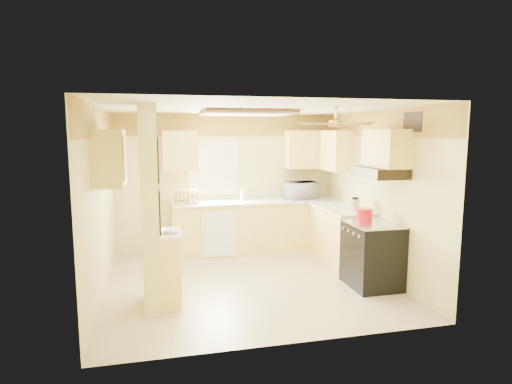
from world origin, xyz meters
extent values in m
plane|color=tan|center=(0.00, 0.00, 0.00)|extent=(4.00, 4.00, 0.00)
plane|color=white|center=(0.00, 0.00, 2.50)|extent=(4.00, 4.00, 0.00)
plane|color=#DBCF85|center=(0.00, 1.90, 1.25)|extent=(4.00, 0.00, 4.00)
plane|color=#DBCF85|center=(0.00, -1.90, 1.25)|extent=(4.00, 0.00, 4.00)
plane|color=#DBCF85|center=(-2.00, 0.00, 1.25)|extent=(0.00, 3.80, 3.80)
plane|color=#DBCF85|center=(2.00, 0.00, 1.25)|extent=(0.00, 3.80, 3.80)
cube|color=gold|center=(0.00, 1.88, 2.30)|extent=(4.00, 0.02, 0.40)
cube|color=#DBCF85|center=(-1.35, -0.55, 1.25)|extent=(0.20, 0.70, 2.50)
cube|color=#EDCF66|center=(-1.13, -0.55, 0.45)|extent=(0.25, 0.55, 0.90)
cube|color=silver|center=(-1.13, -0.55, 0.92)|extent=(0.28, 0.58, 0.04)
cube|color=#EDCF66|center=(0.50, 1.60, 0.45)|extent=(3.00, 0.60, 0.90)
cube|color=#EDCF66|center=(1.70, 0.60, 0.45)|extent=(0.60, 1.40, 0.90)
cube|color=silver|center=(0.50, 1.59, 0.92)|extent=(3.04, 0.64, 0.04)
cube|color=silver|center=(1.69, 0.60, 0.92)|extent=(0.64, 1.44, 0.04)
cube|color=white|center=(-0.25, 1.29, 0.43)|extent=(0.58, 0.02, 0.80)
cube|color=white|center=(-0.25, 1.89, 1.55)|extent=(0.92, 0.02, 1.02)
cube|color=white|center=(-0.25, 1.89, 1.55)|extent=(0.80, 0.02, 0.90)
cube|color=#EDCF66|center=(-0.85, 1.72, 1.85)|extent=(0.60, 0.35, 0.70)
cube|color=#EDCF66|center=(1.55, 1.72, 1.85)|extent=(0.90, 0.35, 0.70)
cube|color=#EDCF66|center=(1.82, 1.25, 1.85)|extent=(0.35, 1.00, 0.70)
cube|color=#EDCF66|center=(-1.82, -0.25, 1.85)|extent=(0.35, 0.75, 0.70)
cube|color=#EDCF66|center=(1.82, -0.55, 1.95)|extent=(0.35, 0.76, 0.52)
cube|color=black|center=(1.67, -0.55, 0.45)|extent=(0.65, 0.76, 0.90)
cube|color=silver|center=(1.67, -0.55, 0.91)|extent=(0.66, 0.77, 0.02)
cylinder|color=silver|center=(1.34, -0.80, 0.80)|extent=(0.03, 0.05, 0.05)
cylinder|color=silver|center=(1.34, -0.63, 0.80)|extent=(0.03, 0.05, 0.05)
cylinder|color=silver|center=(1.34, -0.47, 0.80)|extent=(0.03, 0.05, 0.05)
cylinder|color=silver|center=(1.34, -0.30, 0.80)|extent=(0.03, 0.05, 0.05)
cube|color=black|center=(1.74, -0.55, 1.62)|extent=(0.50, 0.76, 0.14)
cube|color=black|center=(-1.24, -0.55, 1.85)|extent=(0.02, 0.42, 0.57)
cube|color=white|center=(-1.23, -0.55, 1.85)|extent=(0.01, 0.37, 0.52)
cube|color=black|center=(-1.24, -0.55, 1.20)|extent=(0.02, 0.42, 0.57)
cube|color=yellow|center=(-1.23, -0.55, 1.20)|extent=(0.01, 0.37, 0.52)
cube|color=brown|center=(0.10, 0.50, 2.46)|extent=(1.35, 0.95, 0.06)
cube|color=white|center=(0.10, 0.50, 2.44)|extent=(1.15, 0.75, 0.02)
cylinder|color=gold|center=(1.00, -0.70, 2.42)|extent=(0.04, 0.04, 0.16)
cylinder|color=gold|center=(1.00, -0.70, 2.28)|extent=(0.18, 0.18, 0.08)
cube|color=brown|center=(1.30, -0.59, 2.28)|extent=(0.55, 0.28, 0.01)
cube|color=brown|center=(0.89, -0.40, 2.28)|extent=(0.28, 0.55, 0.01)
cube|color=brown|center=(0.70, -0.81, 2.28)|extent=(0.55, 0.28, 0.01)
cube|color=brown|center=(1.11, -1.00, 2.28)|extent=(0.28, 0.55, 0.01)
cube|color=black|center=(1.98, -0.90, 2.30)|extent=(0.02, 0.40, 0.25)
imported|color=white|center=(1.37, 1.62, 1.10)|extent=(0.61, 0.46, 0.31)
imported|color=white|center=(-1.10, -0.62, 0.97)|extent=(0.25, 0.25, 0.05)
cylinder|color=red|center=(1.65, -0.32, 0.99)|extent=(0.22, 0.22, 0.14)
cylinder|color=red|center=(1.65, -0.32, 1.07)|extent=(0.24, 0.24, 0.02)
cylinder|color=silver|center=(1.74, 0.18, 1.04)|extent=(0.15, 0.15, 0.20)
cylinder|color=black|center=(1.74, 0.18, 1.16)|extent=(0.10, 0.10, 0.03)
cube|color=tan|center=(-0.76, 1.59, 0.96)|extent=(0.43, 0.33, 0.04)
cube|color=tan|center=(-0.94, 1.59, 1.06)|extent=(0.02, 0.28, 0.23)
cube|color=tan|center=(-0.87, 1.59, 1.06)|extent=(0.02, 0.28, 0.23)
cube|color=tan|center=(-0.80, 1.59, 1.06)|extent=(0.02, 0.28, 0.23)
cube|color=tan|center=(-0.73, 1.59, 1.06)|extent=(0.02, 0.28, 0.23)
cube|color=tan|center=(-0.66, 1.59, 1.06)|extent=(0.02, 0.28, 0.23)
cube|color=tan|center=(-0.59, 1.59, 1.06)|extent=(0.02, 0.28, 0.23)
cylinder|color=white|center=(-0.87, 1.59, 1.06)|extent=(0.02, 0.23, 0.23)
cylinder|color=white|center=(-0.73, 1.59, 1.06)|extent=(0.02, 0.23, 0.23)
cylinder|color=white|center=(0.28, 1.74, 1.02)|extent=(0.12, 0.12, 0.16)
cylinder|color=tan|center=(0.30, 1.74, 1.06)|extent=(0.01, 0.01, 0.25)
cylinder|color=tan|center=(0.28, 1.76, 1.06)|extent=(0.01, 0.01, 0.25)
cylinder|color=tan|center=(0.26, 1.73, 1.06)|extent=(0.01, 0.01, 0.25)
cylinder|color=tan|center=(0.28, 1.71, 1.06)|extent=(0.01, 0.01, 0.25)
camera|label=1|loc=(-1.27, -5.87, 2.17)|focal=30.00mm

